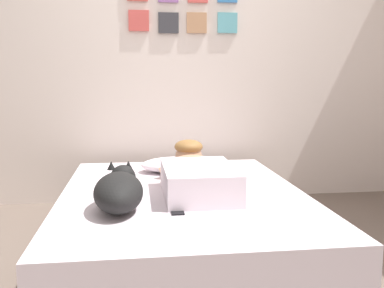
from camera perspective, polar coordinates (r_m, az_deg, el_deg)
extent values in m
plane|color=#66564C|center=(2.62, 2.53, -15.57)|extent=(12.31, 12.31, 0.00)
cube|color=silver|center=(3.89, -1.26, 11.12)|extent=(4.16, 0.10, 2.50)
cube|color=#CC4C47|center=(3.84, -6.97, 15.71)|extent=(0.17, 0.02, 0.17)
cube|color=#333338|center=(3.85, -3.09, 15.52)|extent=(0.17, 0.02, 0.17)
cube|color=tan|center=(3.87, 0.62, 15.55)|extent=(0.17, 0.02, 0.17)
cube|color=#59A5B2|center=(3.92, 4.65, 15.50)|extent=(0.17, 0.02, 0.17)
cube|color=#4C4742|center=(2.83, -1.22, -12.13)|extent=(1.53, 2.07, 0.15)
cube|color=silver|center=(2.77, -1.23, -8.47)|extent=(1.48, 2.01, 0.23)
ellipsoid|color=silver|center=(3.29, -2.13, -2.70)|extent=(0.52, 0.32, 0.11)
cube|color=silver|center=(2.61, 0.89, -4.83)|extent=(0.42, 0.64, 0.18)
ellipsoid|color=tan|center=(2.94, -0.07, -2.94)|extent=(0.32, 0.20, 0.16)
sphere|color=tan|center=(3.09, -0.45, -1.64)|extent=(0.19, 0.19, 0.19)
ellipsoid|color=olive|center=(3.08, -0.45, -0.35)|extent=(0.20, 0.20, 0.10)
cylinder|color=tan|center=(3.07, -2.26, -3.03)|extent=(0.23, 0.07, 0.14)
cylinder|color=tan|center=(3.09, 1.44, -2.93)|extent=(0.23, 0.07, 0.14)
ellipsoid|color=black|center=(2.35, -9.57, -6.22)|extent=(0.26, 0.48, 0.20)
sphere|color=black|center=(2.60, -9.00, -4.35)|extent=(0.15, 0.15, 0.15)
cone|color=black|center=(2.60, -10.50, -2.77)|extent=(0.05, 0.05, 0.05)
cone|color=black|center=(2.60, -8.30, -2.73)|extent=(0.05, 0.05, 0.05)
cylinder|color=white|center=(3.16, 3.12, -3.48)|extent=(0.09, 0.09, 0.07)
torus|color=white|center=(3.17, 4.13, -3.45)|extent=(0.05, 0.01, 0.05)
cube|color=black|center=(2.32, -1.98, -8.72)|extent=(0.07, 0.14, 0.01)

